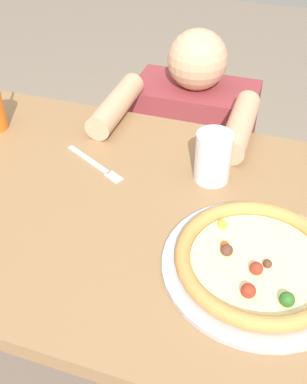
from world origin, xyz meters
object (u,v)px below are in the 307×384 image
(water_cup_clear, at_px, (213,157))
(pizza_near, at_px, (257,262))
(fork, at_px, (96,165))
(diner_seated, at_px, (190,173))

(water_cup_clear, bearing_deg, pizza_near, -60.04)
(pizza_near, xyz_separation_m, fork, (-0.43, 0.21, -0.02))
(fork, bearing_deg, diner_seated, 73.76)
(water_cup_clear, distance_m, fork, 0.29)
(pizza_near, bearing_deg, water_cup_clear, 119.96)
(fork, xyz_separation_m, diner_seated, (0.14, 0.47, -0.33))
(fork, relative_size, diner_seated, 0.20)
(water_cup_clear, height_order, fork, water_cup_clear)
(pizza_near, height_order, water_cup_clear, water_cup_clear)
(fork, distance_m, diner_seated, 0.59)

